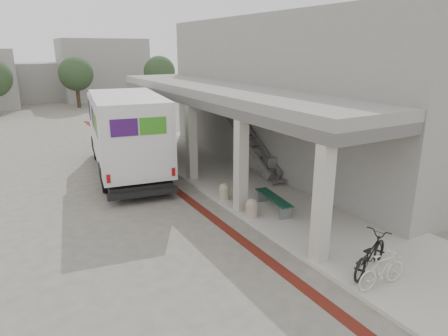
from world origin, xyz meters
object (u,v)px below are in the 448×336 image
fedex_truck (126,131)px  bench (273,200)px  bicycle_cream (382,270)px  bicycle_black (370,254)px  utility_cabinet (269,168)px

fedex_truck → bench: size_ratio=4.33×
bench → bicycle_cream: bicycle_cream is taller
bench → fedex_truck: bearing=121.3°
bench → bicycle_cream: size_ratio=1.41×
bicycle_cream → bench: bearing=-4.2°
bench → bicycle_black: bearing=-85.5°
fedex_truck → bicycle_cream: (2.48, -12.32, -1.41)m
utility_cabinet → bicycle_black: size_ratio=0.53×
utility_cabinet → bicycle_cream: bearing=-102.0°
bench → bicycle_cream: 5.15m
bicycle_black → bicycle_cream: (-0.29, -0.62, -0.05)m
bench → utility_cabinet: 3.50m
bicycle_cream → fedex_truck: bearing=13.7°
utility_cabinet → bicycle_black: bearing=-101.3°
bench → utility_cabinet: bearing=65.0°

